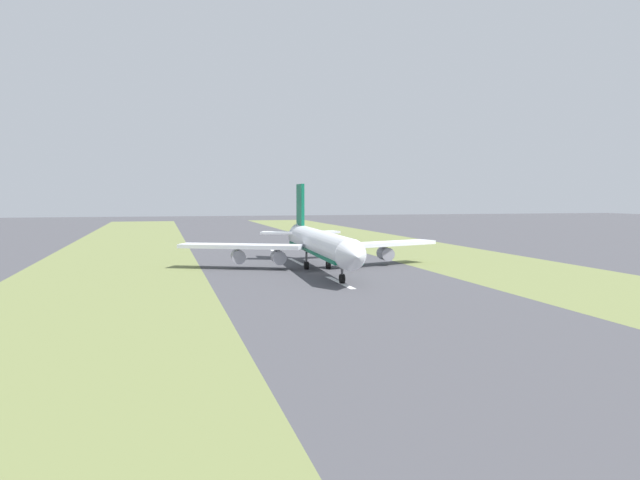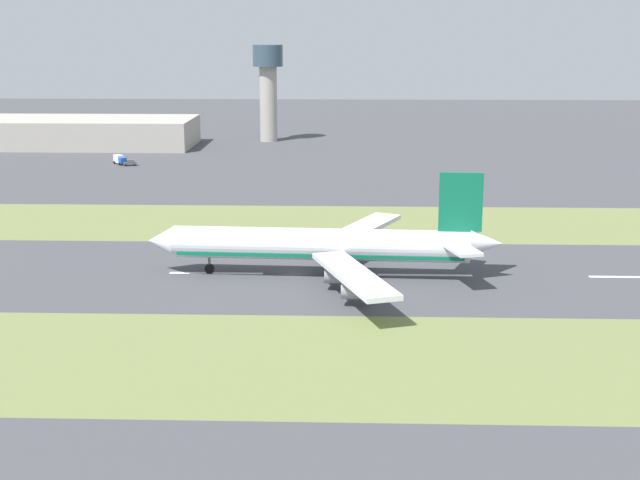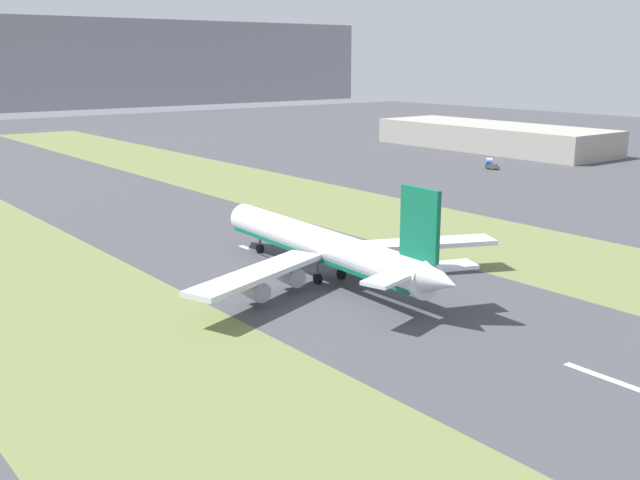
# 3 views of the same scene
# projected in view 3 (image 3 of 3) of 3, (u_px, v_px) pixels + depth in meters

# --- Properties ---
(ground_plane) EXTENTS (800.00, 800.00, 0.00)m
(ground_plane) POSITION_uv_depth(u_px,v_px,m) (308.00, 270.00, 140.84)
(ground_plane) COLOR #424247
(grass_median_west) EXTENTS (40.00, 600.00, 0.01)m
(grass_median_west) POSITION_uv_depth(u_px,v_px,m) (73.00, 320.00, 113.96)
(grass_median_west) COLOR olive
(grass_median_west) RESTS_ON ground
(grass_median_east) EXTENTS (40.00, 600.00, 0.01)m
(grass_median_east) POSITION_uv_depth(u_px,v_px,m) (468.00, 236.00, 167.72)
(grass_median_east) COLOR olive
(grass_median_east) RESTS_ON ground
(centreline_dash_near) EXTENTS (1.20, 18.00, 0.01)m
(centreline_dash_near) POSITION_uv_depth(u_px,v_px,m) (630.00, 387.00, 90.99)
(centreline_dash_near) COLOR silver
(centreline_dash_near) RESTS_ON ground
(centreline_dash_mid) EXTENTS (1.20, 18.00, 0.01)m
(centreline_dash_mid) POSITION_uv_depth(u_px,v_px,m) (401.00, 304.00, 121.63)
(centreline_dash_mid) COLOR silver
(centreline_dash_mid) RESTS_ON ground
(centreline_dash_far) EXTENTS (1.20, 18.00, 0.01)m
(centreline_dash_far) POSITION_uv_depth(u_px,v_px,m) (264.00, 254.00, 152.27)
(centreline_dash_far) COLOR silver
(centreline_dash_far) RESTS_ON ground
(airplane_main_jet) EXTENTS (64.06, 67.19, 20.20)m
(airplane_main_jet) POSITION_uv_depth(u_px,v_px,m) (326.00, 247.00, 133.34)
(airplane_main_jet) COLOR silver
(airplane_main_jet) RESTS_ON ground
(terminal_building) EXTENTS (36.00, 106.29, 10.78)m
(terminal_building) POSITION_uv_depth(u_px,v_px,m) (492.00, 137.00, 325.61)
(terminal_building) COLOR #A39E93
(terminal_building) RESTS_ON ground
(service_truck) EXTENTS (6.03, 5.52, 3.10)m
(service_truck) POSITION_uv_depth(u_px,v_px,m) (489.00, 163.00, 272.05)
(service_truck) COLOR #1E51B2
(service_truck) RESTS_ON ground
(apron_car) EXTENTS (2.95, 4.73, 2.03)m
(apron_car) POSITION_uv_depth(u_px,v_px,m) (493.00, 167.00, 267.19)
(apron_car) COLOR #4C4C51
(apron_car) RESTS_ON ground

